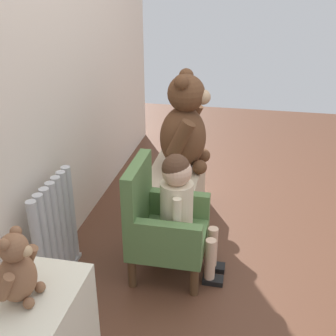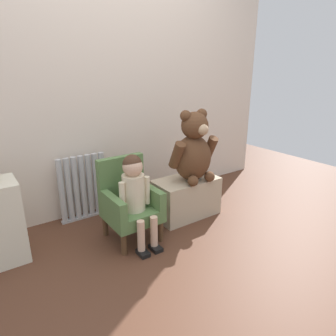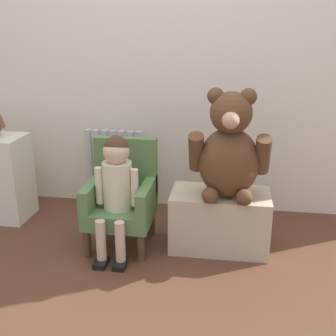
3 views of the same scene
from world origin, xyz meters
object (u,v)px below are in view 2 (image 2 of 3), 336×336
(large_teddy_bear, at_px, (193,150))
(low_bench, at_px, (186,197))
(radiator, at_px, (83,188))
(child_armchair, at_px, (129,201))
(child_figure, at_px, (135,188))

(large_teddy_bear, bearing_deg, low_bench, 130.74)
(radiator, height_order, child_armchair, child_armchair)
(child_armchair, height_order, large_teddy_bear, large_teddy_bear)
(low_bench, height_order, large_teddy_bear, large_teddy_bear)
(child_figure, distance_m, low_bench, 0.67)
(radiator, bearing_deg, large_teddy_bear, -32.86)
(radiator, height_order, low_bench, radiator)
(radiator, bearing_deg, child_figure, -73.10)
(radiator, relative_size, child_figure, 0.83)
(child_armchair, relative_size, large_teddy_bear, 1.03)
(child_armchair, bearing_deg, large_teddy_bear, -1.79)
(child_armchair, relative_size, low_bench, 1.10)
(child_armchair, distance_m, child_figure, 0.19)
(child_armchair, xyz_separation_m, child_figure, (0.00, -0.11, 0.15))
(radiator, height_order, child_figure, child_figure)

